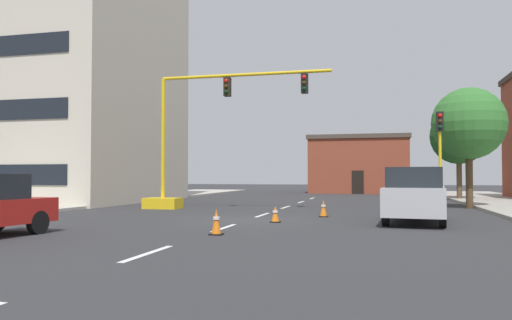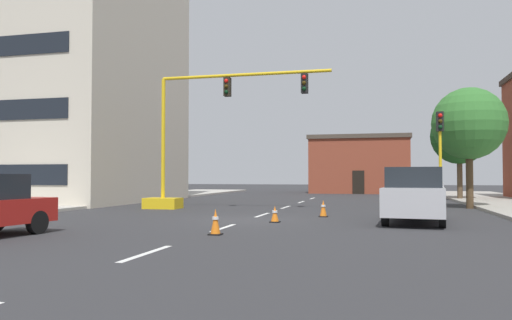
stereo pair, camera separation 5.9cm
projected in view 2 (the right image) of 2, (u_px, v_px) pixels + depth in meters
name	position (u px, v px, depth m)	size (l,w,h in m)	color
ground_plane	(247.00, 220.00, 19.06)	(160.00, 160.00, 0.00)	#2D2D30
sidewalk_left	(77.00, 203.00, 29.89)	(6.00, 56.00, 0.14)	#B2ADA3
lane_stripe_seg_1	(146.00, 253.00, 10.82)	(0.16, 2.40, 0.01)	silver
lane_stripe_seg_2	(223.00, 228.00, 16.15)	(0.16, 2.40, 0.01)	silver
lane_stripe_seg_3	(262.00, 215.00, 21.49)	(0.16, 2.40, 0.01)	silver
lane_stripe_seg_4	(286.00, 207.00, 26.82)	(0.16, 2.40, 0.01)	silver
lane_stripe_seg_5	(301.00, 202.00, 32.16)	(0.16, 2.40, 0.01)	silver
lane_stripe_seg_6	(312.00, 198.00, 37.49)	(0.16, 2.40, 0.01)	silver
building_tall_left	(50.00, 45.00, 34.25)	(15.44, 13.88, 21.31)	beige
building_brick_center	(360.00, 165.00, 50.38)	(9.73, 7.90, 5.65)	brown
traffic_signal_gantry	(186.00, 164.00, 25.51)	(9.61, 1.20, 6.83)	yellow
traffic_light_pole_right	(440.00, 138.00, 24.10)	(0.32, 0.47, 4.80)	yellow
tree_right_far	(459.00, 136.00, 34.59)	(3.88, 3.88, 6.39)	brown
tree_right_mid	(469.00, 124.00, 25.92)	(3.75, 3.75, 6.30)	#4C3823
pickup_truck_silver	(415.00, 195.00, 18.14)	(2.51, 5.57, 1.99)	#BCBCC1
traffic_cone_roadside_a	(215.00, 222.00, 14.24)	(0.36, 0.36, 0.75)	black
traffic_cone_roadside_b	(323.00, 208.00, 20.52)	(0.36, 0.36, 0.71)	black
traffic_cone_roadside_c	(275.00, 214.00, 18.08)	(0.36, 0.36, 0.60)	black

